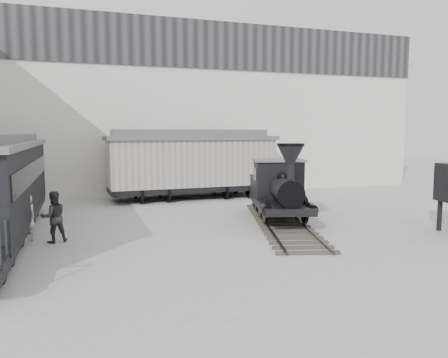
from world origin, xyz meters
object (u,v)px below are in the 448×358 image
object	(u,v)px
boxcar	(192,163)
visitor_a	(28,219)
locomotive	(279,193)
visitor_b	(54,217)

from	to	relation	value
boxcar	visitor_a	xyz separation A→B (m)	(-8.21, -8.36, -1.31)
boxcar	locomotive	bearing A→B (deg)	-77.60
boxcar	visitor_a	distance (m)	11.79
locomotive	visitor_a	xyz separation A→B (m)	(-10.26, -0.53, -0.42)
boxcar	visitor_a	size ratio (longest dim) A/B	5.95
locomotive	visitor_b	xyz separation A→B (m)	(-9.36, -0.89, -0.34)
locomotive	visitor_a	distance (m)	10.28
visitor_a	boxcar	bearing A→B (deg)	-178.37
locomotive	visitor_a	size ratio (longest dim) A/B	5.82
locomotive	visitor_b	size ratio (longest dim) A/B	5.34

